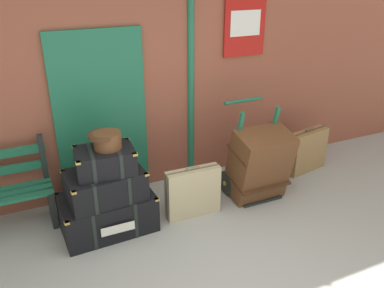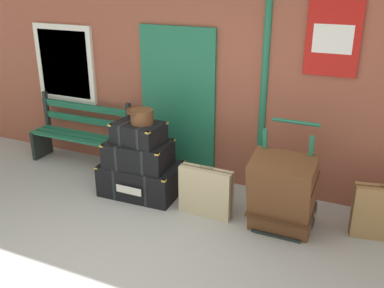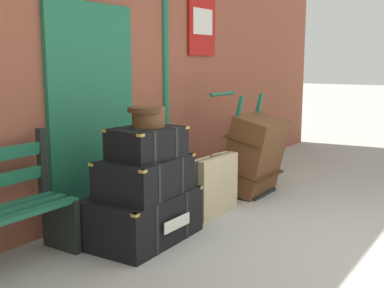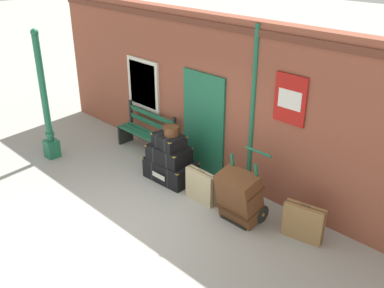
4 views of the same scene
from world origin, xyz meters
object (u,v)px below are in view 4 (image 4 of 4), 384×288
at_px(steamer_trunk_top, 169,141).
at_px(large_brown_trunk, 239,197).
at_px(round_hatbox, 171,130).
at_px(platform_bench, 147,133).
at_px(steamer_trunk_middle, 169,154).
at_px(suitcase_umber, 201,186).
at_px(suitcase_olive, 303,222).
at_px(porters_trolley, 245,203).
at_px(lamp_post, 46,112).
at_px(steamer_trunk_base, 171,170).

relative_size(steamer_trunk_top, large_brown_trunk, 0.67).
bearing_deg(steamer_trunk_top, round_hatbox, 22.00).
bearing_deg(platform_bench, steamer_trunk_middle, -21.51).
bearing_deg(platform_bench, suitcase_umber, -15.37).
relative_size(steamer_trunk_middle, large_brown_trunk, 0.89).
height_order(platform_bench, large_brown_trunk, platform_bench).
height_order(steamer_trunk_middle, suitcase_umber, steamer_trunk_middle).
height_order(steamer_trunk_middle, suitcase_olive, steamer_trunk_middle).
distance_m(steamer_trunk_top, porters_trolley, 1.97).
xyz_separation_m(steamer_trunk_middle, porters_trolley, (1.89, 0.07, -0.31)).
relative_size(steamer_trunk_top, porters_trolley, 0.54).
height_order(lamp_post, steamer_trunk_base, lamp_post).
relative_size(porters_trolley, suitcase_umber, 1.80).
height_order(steamer_trunk_base, suitcase_umber, suitcase_umber).
distance_m(steamer_trunk_top, round_hatbox, 0.23).
bearing_deg(porters_trolley, large_brown_trunk, -90.00).
distance_m(lamp_post, suitcase_umber, 3.82).
relative_size(large_brown_trunk, suitcase_olive, 1.41).
relative_size(steamer_trunk_top, round_hatbox, 1.90).
relative_size(platform_bench, round_hatbox, 4.74).
bearing_deg(steamer_trunk_base, lamp_post, -155.06).
xyz_separation_m(steamer_trunk_middle, suitcase_olive, (2.95, 0.24, -0.27)).
distance_m(platform_bench, round_hatbox, 1.60).
height_order(suitcase_umber, suitcase_olive, suitcase_olive).
distance_m(steamer_trunk_base, steamer_trunk_middle, 0.37).
xyz_separation_m(steamer_trunk_middle, large_brown_trunk, (1.89, -0.11, -0.10)).
bearing_deg(steamer_trunk_base, round_hatbox, -24.76).
relative_size(round_hatbox, porters_trolley, 0.28).
relative_size(platform_bench, suitcase_olive, 2.36).
bearing_deg(platform_bench, lamp_post, -127.37).
bearing_deg(steamer_trunk_base, platform_bench, 159.88).
distance_m(round_hatbox, suitcase_umber, 1.23).
bearing_deg(steamer_trunk_base, porters_trolley, 0.93).
relative_size(steamer_trunk_base, round_hatbox, 3.06).
xyz_separation_m(lamp_post, platform_bench, (1.29, 1.69, -0.62)).
relative_size(steamer_trunk_base, porters_trolley, 0.87).
distance_m(steamer_trunk_base, suitcase_olive, 2.95).
height_order(round_hatbox, suitcase_olive, round_hatbox).
bearing_deg(porters_trolley, round_hatbox, -178.17).
distance_m(steamer_trunk_middle, porters_trolley, 1.92).
relative_size(platform_bench, steamer_trunk_base, 1.55).
bearing_deg(steamer_trunk_top, suitcase_olive, 4.79).
height_order(platform_bench, suitcase_umber, platform_bench).
bearing_deg(steamer_trunk_middle, platform_bench, 158.49).
bearing_deg(steamer_trunk_top, porters_trolley, 2.30).
xyz_separation_m(round_hatbox, porters_trolley, (1.83, 0.06, -0.83)).
bearing_deg(porters_trolley, suitcase_umber, -168.71).
relative_size(steamer_trunk_base, large_brown_trunk, 1.08).
bearing_deg(platform_bench, suitcase_olive, -3.77).
bearing_deg(steamer_trunk_middle, steamer_trunk_top, -21.83).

